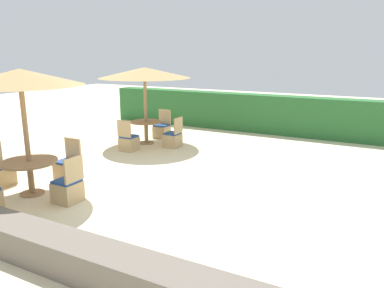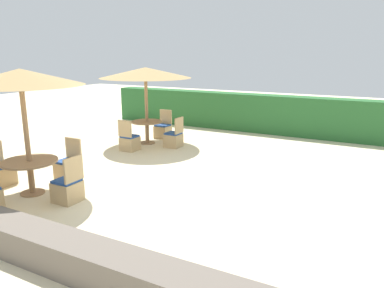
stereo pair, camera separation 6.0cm
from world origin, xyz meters
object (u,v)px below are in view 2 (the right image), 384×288
at_px(patio_chair_front_left_east, 68,189).
at_px(parasol_back_left, 145,73).
at_px(patio_chair_front_left_north, 69,168).
at_px(patio_chair_back_left_east, 174,139).
at_px(patio_chair_back_left_north, 163,130).
at_px(round_table_front_left, 30,167).
at_px(patio_chair_front_left_west, 1,173).
at_px(round_table_back_left, 147,126).
at_px(patio_chair_back_left_south, 129,142).
at_px(parasol_front_left, 20,78).

relative_size(patio_chair_front_left_east, parasol_back_left, 0.33).
bearing_deg(patio_chair_front_left_north, patio_chair_back_left_east, -99.06).
height_order(patio_chair_back_left_east, patio_chair_back_left_north, same).
distance_m(patio_chair_front_left_north, patio_chair_back_left_north, 4.65).
relative_size(round_table_front_left, patio_chair_back_left_east, 1.19).
height_order(patio_chair_front_left_west, patio_chair_front_left_north, same).
distance_m(round_table_back_left, patio_chair_back_left_north, 0.98).
bearing_deg(patio_chair_back_left_north, patio_chair_back_left_east, 136.44).
height_order(patio_chair_front_left_north, parasol_back_left, parasol_back_left).
bearing_deg(patio_chair_front_left_west, round_table_back_left, 172.29).
relative_size(patio_chair_back_left_south, patio_chair_back_left_east, 1.00).
bearing_deg(patio_chair_front_left_north, round_table_back_left, -83.80).
relative_size(patio_chair_front_left_north, patio_chair_back_left_east, 1.00).
xyz_separation_m(patio_chair_front_left_north, round_table_back_left, (-0.40, 3.70, 0.28)).
height_order(patio_chair_front_left_north, patio_chair_back_left_north, same).
height_order(patio_chair_front_left_west, patio_chair_back_left_north, same).
xyz_separation_m(patio_chair_front_left_north, patio_chair_back_left_north, (-0.41, 4.63, 0.00)).
xyz_separation_m(parasol_front_left, patio_chair_back_left_east, (0.57, 4.71, -2.10)).
bearing_deg(patio_chair_front_left_west, patio_chair_back_left_east, 160.80).
height_order(parasol_back_left, patio_chair_back_left_south, parasol_back_left).
xyz_separation_m(round_table_front_left, patio_chair_back_left_east, (0.57, 4.71, -0.30)).
bearing_deg(patio_chair_back_left_east, parasol_back_left, 89.34).
bearing_deg(round_table_front_left, patio_chair_front_left_west, 177.13).
relative_size(patio_chair_front_left_west, patio_chair_back_left_south, 1.00).
bearing_deg(round_table_back_left, patio_chair_front_left_north, -83.80).
bearing_deg(parasol_front_left, patio_chair_back_left_north, 94.35).
bearing_deg(parasol_back_left, patio_chair_front_left_north, -83.80).
bearing_deg(round_table_back_left, patio_chair_back_left_north, 90.44).
bearing_deg(parasol_front_left, patio_chair_back_left_south, 95.66).
xyz_separation_m(patio_chair_front_left_east, patio_chair_back_left_east, (-0.41, 4.67, 0.00)).
bearing_deg(patio_chair_front_left_west, parasol_front_left, 87.13).
xyz_separation_m(round_table_back_left, patio_chair_back_left_east, (0.99, -0.01, -0.28)).
xyz_separation_m(round_table_front_left, patio_chair_front_left_west, (-1.06, 0.05, -0.30)).
relative_size(round_table_front_left, patio_chair_back_left_north, 1.19).
xyz_separation_m(patio_chair_front_left_north, parasol_back_left, (-0.40, 3.70, 1.95)).
bearing_deg(patio_chair_back_left_east, patio_chair_front_left_east, -174.95).
xyz_separation_m(parasol_front_left, patio_chair_back_left_south, (-0.37, 3.73, -2.10)).
distance_m(patio_chair_front_left_west, patio_chair_front_left_east, 2.03).
bearing_deg(parasol_front_left, round_table_back_left, 95.12).
xyz_separation_m(patio_chair_back_left_south, patio_chair_back_left_east, (0.94, 0.97, 0.00)).
height_order(parasol_back_left, patio_chair_back_left_north, parasol_back_left).
height_order(round_table_front_left, patio_chair_back_left_south, patio_chair_back_left_south).
relative_size(round_table_front_left, round_table_back_left, 1.13).
bearing_deg(patio_chair_back_left_east, patio_chair_front_left_west, 160.80).
bearing_deg(parasol_back_left, parasol_front_left, -84.88).
distance_m(parasol_front_left, patio_chair_back_left_east, 5.19).
relative_size(parasol_front_left, patio_chair_back_left_north, 2.72).
distance_m(parasol_front_left, round_table_back_left, 5.07).
bearing_deg(patio_chair_back_left_north, parasol_front_left, 94.35).
relative_size(parasol_front_left, patio_chair_back_left_south, 2.72).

